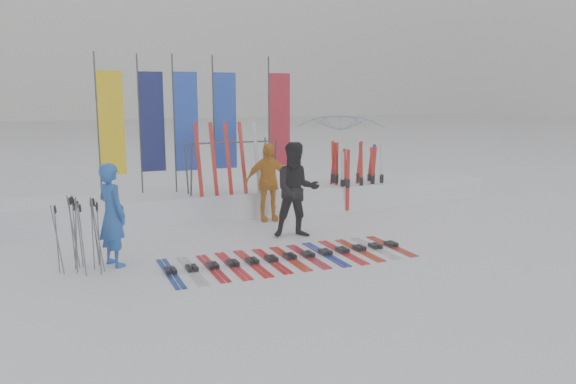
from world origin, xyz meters
name	(u,v)px	position (x,y,z in m)	size (l,w,h in m)	color
ground	(314,265)	(0.00, 0.00, 0.00)	(120.00, 120.00, 0.00)	white
snow_bank	(233,201)	(0.00, 4.60, 0.30)	(14.00, 1.60, 0.60)	white
person_blue	(112,215)	(-3.14, 1.32, 0.88)	(0.64, 0.42, 1.76)	#1E52B3
person_black	(296,190)	(0.52, 1.90, 0.97)	(0.94, 0.74, 1.94)	black
person_yellow	(268,182)	(0.51, 3.54, 0.90)	(1.05, 0.44, 1.80)	orange
tent_canopy	(340,152)	(3.79, 6.15, 1.20)	(2.62, 2.67, 2.41)	white
ski_row	(289,257)	(-0.25, 0.49, 0.04)	(4.41, 1.70, 0.07)	navy
pole_cluster	(81,235)	(-3.66, 1.22, 0.60)	(0.77, 0.87, 1.25)	#595B60
feather_flags	(192,122)	(-0.91, 4.79, 2.24)	(4.64, 0.28, 3.20)	#383A3F
ski_rack	(231,159)	(-0.15, 4.20, 1.38)	(2.04, 0.80, 1.23)	#383A3F
upright_skis	(356,176)	(3.18, 4.15, 0.80)	(1.33, 0.80, 1.70)	red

